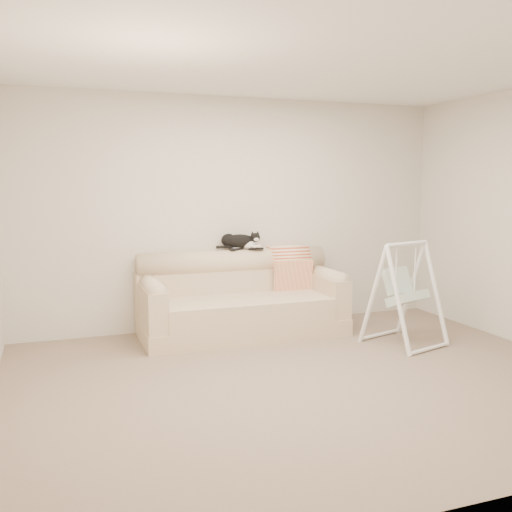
% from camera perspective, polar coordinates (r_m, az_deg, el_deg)
% --- Properties ---
extents(ground_plane, '(5.00, 5.00, 0.00)m').
position_cam_1_polar(ground_plane, '(4.95, 5.36, -12.17)').
color(ground_plane, '#6D5C4D').
rests_on(ground_plane, ground).
extents(room_shell, '(5.04, 4.04, 2.60)m').
position_cam_1_polar(room_shell, '(4.66, 5.59, 5.80)').
color(room_shell, beige).
rests_on(room_shell, ground).
extents(sofa, '(2.20, 0.93, 0.90)m').
position_cam_1_polar(sofa, '(6.27, -1.56, -4.60)').
color(sofa, tan).
rests_on(sofa, ground).
extents(remote_a, '(0.18, 0.13, 0.03)m').
position_cam_1_polar(remote_a, '(6.41, -1.97, 0.73)').
color(remote_a, black).
rests_on(remote_a, sofa).
extents(remote_b, '(0.18, 0.08, 0.02)m').
position_cam_1_polar(remote_b, '(6.45, -0.01, 0.75)').
color(remote_b, black).
rests_on(remote_b, sofa).
extents(tuxedo_cat, '(0.51, 0.26, 0.20)m').
position_cam_1_polar(tuxedo_cat, '(6.43, -1.67, 1.53)').
color(tuxedo_cat, black).
rests_on(tuxedo_cat, sofa).
extents(throw_blanket, '(0.46, 0.38, 0.58)m').
position_cam_1_polar(throw_blanket, '(6.65, 3.27, -0.64)').
color(throw_blanket, '#C03E1E').
rests_on(throw_blanket, sofa).
extents(baby_swing, '(0.81, 0.84, 1.06)m').
position_cam_1_polar(baby_swing, '(6.03, 14.60, -3.61)').
color(baby_swing, white).
rests_on(baby_swing, ground).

